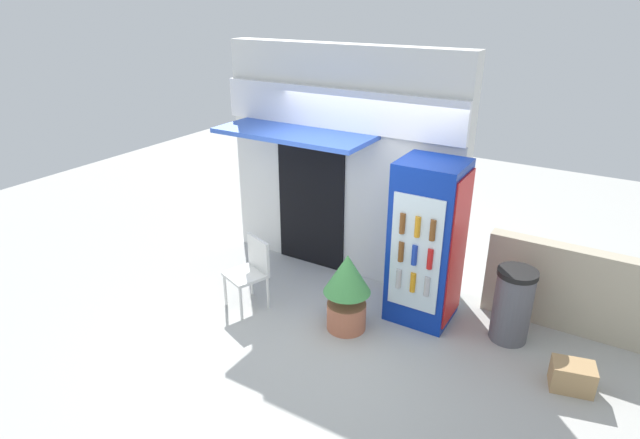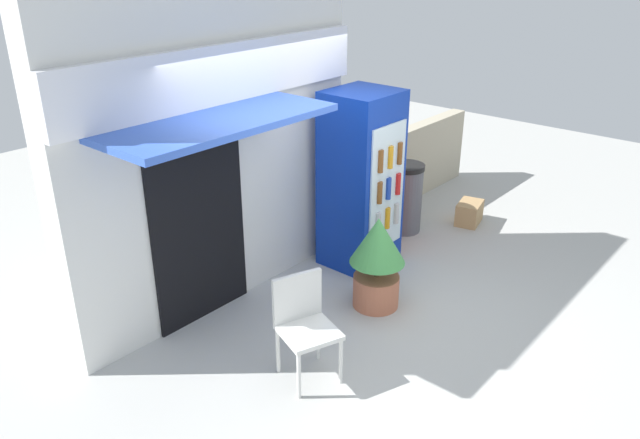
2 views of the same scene
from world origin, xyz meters
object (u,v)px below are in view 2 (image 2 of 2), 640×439
(drink_cooler, at_px, (362,180))
(potted_plant_near_shop, at_px, (377,258))
(trash_bin, at_px, (405,198))
(plastic_chair, at_px, (304,320))
(cardboard_box, at_px, (469,213))

(drink_cooler, bearing_deg, potted_plant_near_shop, -133.09)
(drink_cooler, bearing_deg, trash_bin, 4.21)
(drink_cooler, distance_m, plastic_chair, 2.18)
(trash_bin, bearing_deg, drink_cooler, -175.79)
(potted_plant_near_shop, bearing_deg, plastic_chair, -172.54)
(drink_cooler, height_order, potted_plant_near_shop, drink_cooler)
(plastic_chair, bearing_deg, potted_plant_near_shop, 7.46)
(trash_bin, bearing_deg, plastic_chair, -162.19)
(drink_cooler, distance_m, potted_plant_near_shop, 1.07)
(plastic_chair, height_order, trash_bin, plastic_chair)
(plastic_chair, height_order, cardboard_box, plastic_chair)
(plastic_chair, relative_size, cardboard_box, 2.22)
(trash_bin, height_order, cardboard_box, trash_bin)
(drink_cooler, xyz_separation_m, trash_bin, (1.03, 0.08, -0.55))
(drink_cooler, height_order, trash_bin, drink_cooler)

